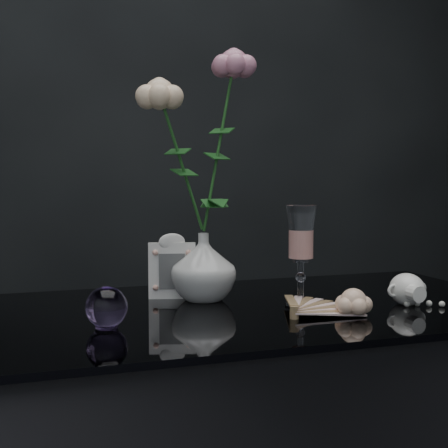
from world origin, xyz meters
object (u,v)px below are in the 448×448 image
object	(u,v)px
vase	(204,267)
picture_frame	(172,266)
loose_rose	(353,302)
pearl_jar	(407,288)
wine_glass	(301,255)
paperweight	(106,307)

from	to	relation	value
vase	picture_frame	xyz separation A→B (m)	(-0.06, 0.04, -0.00)
vase	picture_frame	world-z (taller)	vase
loose_rose	pearl_jar	world-z (taller)	pearl_jar
wine_glass	loose_rose	size ratio (longest dim) A/B	1.32
paperweight	wine_glass	bearing A→B (deg)	9.61
wine_glass	loose_rose	bearing A→B (deg)	-67.41
vase	paperweight	distance (m)	0.28
vase	wine_glass	xyz separation A→B (m)	(0.17, -0.10, 0.03)
wine_glass	paperweight	world-z (taller)	wine_glass
picture_frame	pearl_jar	world-z (taller)	picture_frame
picture_frame	pearl_jar	distance (m)	0.47
pearl_jar	wine_glass	bearing A→B (deg)	161.14
loose_rose	pearl_jar	distance (m)	0.16
wine_glass	picture_frame	size ratio (longest dim) A/B	1.45
wine_glass	picture_frame	xyz separation A→B (m)	(-0.22, 0.14, -0.03)
picture_frame	pearl_jar	size ratio (longest dim) A/B	0.59
paperweight	loose_rose	distance (m)	0.44
paperweight	loose_rose	bearing A→B (deg)	-6.85
vase	wine_glass	distance (m)	0.20
picture_frame	paperweight	size ratio (longest dim) A/B	1.93
wine_glass	vase	bearing A→B (deg)	148.28
picture_frame	paperweight	xyz separation A→B (m)	(-0.16, -0.21, -0.03)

